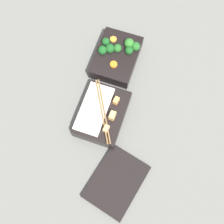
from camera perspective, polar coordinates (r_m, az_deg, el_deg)
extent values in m
plane|color=slate|center=(0.92, 0.43, 5.85)|extent=(3.00, 3.00, 0.00)
cube|color=black|center=(0.95, 0.94, 11.79)|extent=(0.19, 0.14, 0.05)
sphere|color=#2D7028|center=(0.94, 3.75, 14.69)|extent=(0.04, 0.04, 0.04)
sphere|color=#236023|center=(0.93, 1.21, 13.73)|extent=(0.03, 0.03, 0.03)
sphere|color=#19511E|center=(0.93, 3.74, 13.24)|extent=(0.03, 0.03, 0.03)
sphere|color=#19511E|center=(0.93, -0.45, 13.69)|extent=(0.03, 0.03, 0.03)
sphere|color=#19511E|center=(0.93, -2.09, 13.31)|extent=(0.03, 0.03, 0.03)
sphere|color=#236023|center=(0.94, 5.18, 14.05)|extent=(0.03, 0.03, 0.03)
sphere|color=#19511E|center=(0.95, -1.36, 15.06)|extent=(0.03, 0.03, 0.03)
cylinder|color=orange|center=(0.90, 0.35, 10.32)|extent=(0.03, 0.03, 0.01)
cylinder|color=orange|center=(0.96, 0.29, 15.56)|extent=(0.03, 0.03, 0.01)
cube|color=black|center=(0.86, -1.88, -0.54)|extent=(0.19, 0.14, 0.05)
cube|color=silver|center=(0.84, -3.89, 0.73)|extent=(0.17, 0.08, 0.01)
cube|color=#F4A356|center=(0.84, 0.93, 2.49)|extent=(0.02, 0.02, 0.02)
cube|color=#EAB266|center=(0.82, 0.09, -0.81)|extent=(0.03, 0.02, 0.02)
cube|color=#EAB266|center=(0.81, -1.27, -3.67)|extent=(0.02, 0.02, 0.02)
sphere|color=#4C1E4C|center=(0.81, -1.04, -3.89)|extent=(0.01, 0.01, 0.01)
cylinder|color=olive|center=(0.82, -2.21, 0.26)|extent=(0.19, 0.11, 0.01)
cylinder|color=olive|center=(0.82, -1.73, 0.35)|extent=(0.19, 0.11, 0.01)
cube|color=black|center=(0.83, 0.93, -14.93)|extent=(0.22, 0.18, 0.01)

